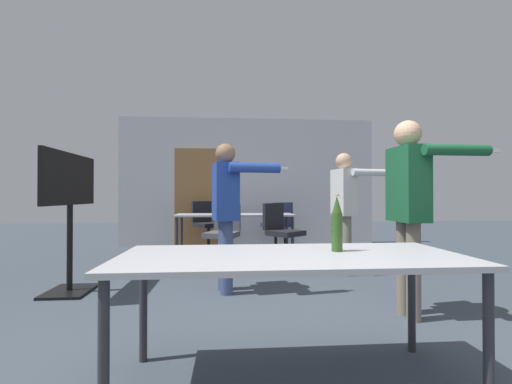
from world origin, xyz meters
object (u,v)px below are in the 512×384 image
object	(u,v)px
tv_screen	(70,205)
person_near_casual	(345,200)
office_chair_far_left	(278,227)
beer_bottle	(337,225)
person_left_plaid	(227,203)
office_chair_mid_tucked	(206,226)
office_chair_near_pushed	(223,236)
office_chair_side_rolled	(282,235)
person_center_tall	(410,196)

from	to	relation	value
tv_screen	person_near_casual	bearing A→B (deg)	-79.26
office_chair_far_left	beer_bottle	bearing A→B (deg)	-119.16
person_left_plaid	office_chair_mid_tucked	bearing A→B (deg)	178.93
office_chair_near_pushed	office_chair_mid_tucked	size ratio (longest dim) A/B	0.97
person_left_plaid	beer_bottle	size ratio (longest dim) A/B	4.88
office_chair_near_pushed	office_chair_side_rolled	distance (m)	0.92
office_chair_far_left	office_chair_mid_tucked	bearing A→B (deg)	153.48
tv_screen	person_near_casual	xyz separation A→B (m)	(3.29, 0.62, 0.04)
office_chair_side_rolled	office_chair_near_pushed	bearing A→B (deg)	-42.09
beer_bottle	office_chair_side_rolled	bearing A→B (deg)	86.76
person_center_tall	beer_bottle	size ratio (longest dim) A/B	5.12
office_chair_mid_tucked	person_near_casual	bearing A→B (deg)	94.48
person_left_plaid	office_chair_side_rolled	world-z (taller)	person_left_plaid
office_chair_mid_tucked	beer_bottle	bearing A→B (deg)	66.38
office_chair_far_left	beer_bottle	size ratio (longest dim) A/B	2.76
tv_screen	beer_bottle	world-z (taller)	tv_screen
person_center_tall	beer_bottle	xyz separation A→B (m)	(-0.93, -0.89, -0.16)
office_chair_mid_tucked	office_chair_far_left	size ratio (longest dim) A/B	1.02
office_chair_near_pushed	office_chair_far_left	world-z (taller)	office_chair_far_left
person_left_plaid	person_center_tall	bearing A→B (deg)	51.40
office_chair_near_pushed	office_chair_far_left	size ratio (longest dim) A/B	0.99
office_chair_near_pushed	office_chair_side_rolled	size ratio (longest dim) A/B	0.98
tv_screen	office_chair_side_rolled	bearing A→B (deg)	-60.51
office_chair_side_rolled	office_chair_far_left	world-z (taller)	office_chair_side_rolled
person_near_casual	office_chair_mid_tucked	world-z (taller)	person_near_casual
person_center_tall	office_chair_far_left	distance (m)	4.03
tv_screen	office_chair_near_pushed	size ratio (longest dim) A/B	1.66
office_chair_near_pushed	beer_bottle	xyz separation A→B (m)	(0.73, -3.39, 0.46)
office_chair_side_rolled	person_near_casual	bearing A→B (deg)	91.67
person_center_tall	office_chair_side_rolled	world-z (taller)	person_center_tall
person_near_casual	office_chair_far_left	size ratio (longest dim) A/B	1.77
person_left_plaid	office_chair_near_pushed	xyz separation A→B (m)	(-0.07, 1.58, -0.55)
office_chair_side_rolled	person_left_plaid	bearing A→B (deg)	21.24
office_chair_side_rolled	office_chair_far_left	xyz separation A→B (m)	(0.14, 1.48, -0.01)
office_chair_far_left	office_chair_near_pushed	bearing A→B (deg)	-151.69
person_center_tall	office_chair_near_pushed	xyz separation A→B (m)	(-1.67, 2.49, -0.63)
person_near_casual	tv_screen	bearing A→B (deg)	-88.09
person_left_plaid	office_chair_far_left	size ratio (longest dim) A/B	1.77
office_chair_near_pushed	person_center_tall	bearing A→B (deg)	142.95
tv_screen	office_chair_near_pushed	distance (m)	2.28
office_chair_far_left	office_chair_side_rolled	bearing A→B (deg)	-120.78
office_chair_mid_tucked	beer_bottle	xyz separation A→B (m)	(1.09, -4.86, 0.44)
beer_bottle	person_center_tall	bearing A→B (deg)	43.66
office_chair_near_pushed	office_chair_far_left	distance (m)	1.79
person_center_tall	office_chair_mid_tucked	distance (m)	4.49
person_near_casual	office_chair_near_pushed	world-z (taller)	person_near_casual
office_chair_side_rolled	office_chair_mid_tucked	size ratio (longest dim) A/B	0.99
person_near_casual	office_chair_mid_tucked	bearing A→B (deg)	-148.10
person_near_casual	office_chair_near_pushed	xyz separation A→B (m)	(-1.65, 0.86, -0.57)
tv_screen	person_left_plaid	bearing A→B (deg)	-93.32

